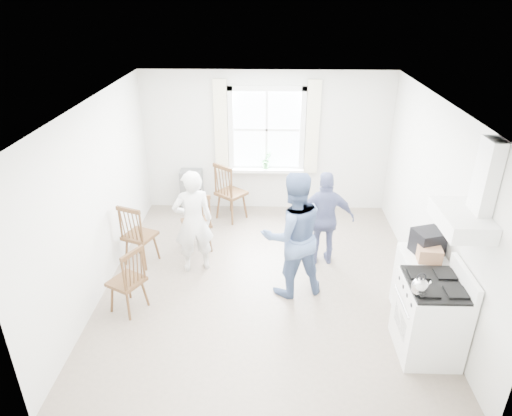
{
  "coord_description": "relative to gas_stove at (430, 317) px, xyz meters",
  "views": [
    {
      "loc": [
        0.05,
        -5.53,
        3.87
      ],
      "look_at": [
        -0.12,
        0.2,
        1.08
      ],
      "focal_mm": 32.0,
      "sensor_mm": 36.0,
      "label": 1
    }
  ],
  "objects": [
    {
      "name": "cardboard_box",
      "position": [
        0.08,
        0.53,
        0.5
      ],
      "size": [
        0.29,
        0.22,
        0.17
      ],
      "primitive_type": "cube",
      "rotation": [
        0.0,
        0.0,
        -0.11
      ],
      "color": "#9E6E4C",
      "rests_on": "low_cabinet"
    },
    {
      "name": "windsor_chair_a",
      "position": [
        -2.97,
        2.14,
        0.14
      ],
      "size": [
        0.55,
        0.55,
        1.02
      ],
      "color": "#432915",
      "rests_on": "ground"
    },
    {
      "name": "room_shell",
      "position": [
        -1.91,
        1.35,
        0.82
      ],
      "size": [
        4.62,
        5.12,
        2.64
      ],
      "color": "gray",
      "rests_on": "ground"
    },
    {
      "name": "low_cabinet",
      "position": [
        0.07,
        0.7,
        -0.03
      ],
      "size": [
        0.5,
        0.55,
        0.9
      ],
      "primitive_type": "cube",
      "color": "white",
      "rests_on": "ground"
    },
    {
      "name": "shelf_unit",
      "position": [
        -3.31,
        3.68,
        -0.08
      ],
      "size": [
        0.4,
        0.3,
        0.8
      ],
      "primitive_type": "cube",
      "color": "slate",
      "rests_on": "ground"
    },
    {
      "name": "person_right",
      "position": [
        -1.01,
        1.91,
        0.26
      ],
      "size": [
        0.9,
        0.9,
        1.49
      ],
      "primitive_type": "imported",
      "rotation": [
        0.0,
        0.0,
        3.17
      ],
      "color": "navy",
      "rests_on": "ground"
    },
    {
      "name": "person_mid",
      "position": [
        -1.53,
        1.13,
        0.41
      ],
      "size": [
        1.09,
        1.09,
        1.79
      ],
      "primitive_type": "imported",
      "rotation": [
        0.0,
        0.0,
        3.44
      ],
      "color": "#4E6491",
      "rests_on": "ground"
    },
    {
      "name": "window_assembly",
      "position": [
        -1.91,
        3.8,
        0.98
      ],
      "size": [
        1.88,
        0.24,
        1.7
      ],
      "color": "white",
      "rests_on": "room_shell"
    },
    {
      "name": "windsor_chair_d",
      "position": [
        -2.61,
        3.26,
        0.19
      ],
      "size": [
        0.64,
        0.64,
        1.1
      ],
      "color": "#432915",
      "rests_on": "ground"
    },
    {
      "name": "range_hood",
      "position": [
        0.16,
        -0.0,
        1.42
      ],
      "size": [
        0.45,
        0.76,
        0.94
      ],
      "color": "white",
      "rests_on": "room_shell"
    },
    {
      "name": "windsor_chair_c",
      "position": [
        -3.6,
        0.61,
        0.1
      ],
      "size": [
        0.53,
        0.54,
        0.95
      ],
      "color": "#432915",
      "rests_on": "ground"
    },
    {
      "name": "gas_stove",
      "position": [
        0.0,
        0.0,
        0.0
      ],
      "size": [
        0.68,
        0.76,
        1.12
      ],
      "color": "white",
      "rests_on": "ground"
    },
    {
      "name": "windsor_chair_b",
      "position": [
        -3.85,
        1.71,
        0.14
      ],
      "size": [
        0.56,
        0.55,
        1.02
      ],
      "color": "#432915",
      "rests_on": "ground"
    },
    {
      "name": "potted_plant",
      "position": [
        -1.9,
        3.71,
        0.53
      ],
      "size": [
        0.22,
        0.22,
        0.32
      ],
      "primitive_type": "imported",
      "rotation": [
        0.0,
        0.0,
        0.29
      ],
      "color": "#377D3D",
      "rests_on": "window_assembly"
    },
    {
      "name": "kettle",
      "position": [
        -0.25,
        -0.18,
        0.55
      ],
      "size": [
        0.17,
        0.17,
        0.25
      ],
      "color": "silver",
      "rests_on": "gas_stove"
    },
    {
      "name": "person_left",
      "position": [
        -2.95,
        1.65,
        0.31
      ],
      "size": [
        0.73,
        0.73,
        1.59
      ],
      "primitive_type": "imported",
      "rotation": [
        0.0,
        0.0,
        3.46
      ],
      "color": "silver",
      "rests_on": "ground"
    },
    {
      "name": "stereo_stack",
      "position": [
        0.1,
        0.73,
        0.57
      ],
      "size": [
        0.42,
        0.39,
        0.3
      ],
      "color": "black",
      "rests_on": "low_cabinet"
    }
  ]
}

